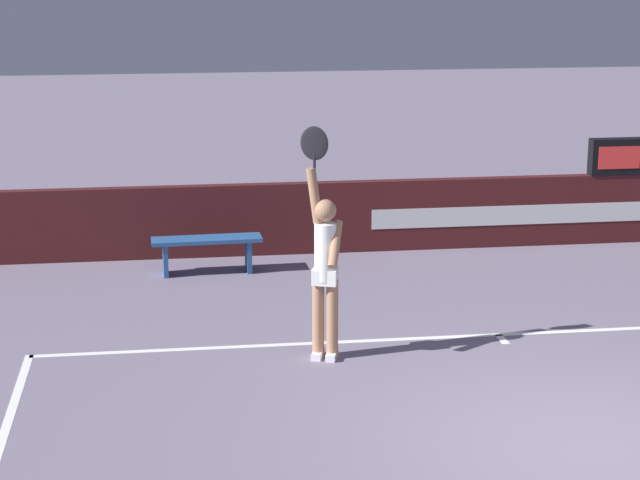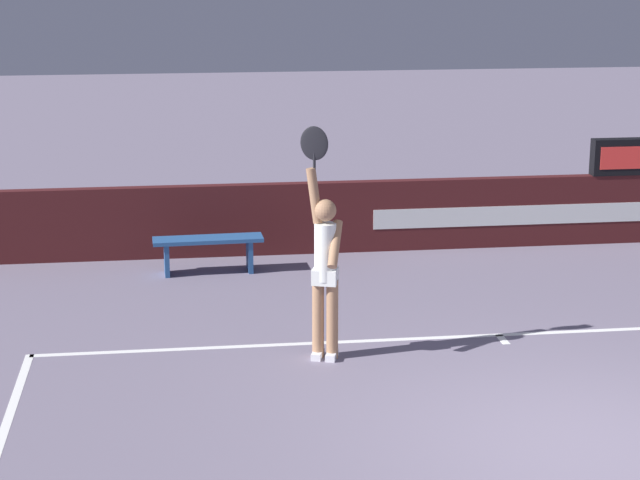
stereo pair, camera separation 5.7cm
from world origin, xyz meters
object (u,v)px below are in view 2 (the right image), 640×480
Objects in this scene: tennis_player at (325,265)px; courtside_bench_near at (208,246)px; speed_display at (619,157)px; tennis_ball at (323,137)px.

courtside_bench_near is at bearing 108.10° from tennis_player.
courtside_bench_near is (-1.08, 3.29, -0.64)m from tennis_player.
courtside_bench_near is (-5.82, -0.83, -0.89)m from speed_display.
tennis_player is at bearing -71.90° from courtside_bench_near.
speed_display is 6.32m from tennis_ball.
speed_display is 0.32× the size of tennis_player.
tennis_ball is 3.90m from courtside_bench_near.
speed_display reaches higher than courtside_bench_near.
tennis_ball is at bearing -71.60° from courtside_bench_near.
courtside_bench_near is at bearing -171.93° from speed_display.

